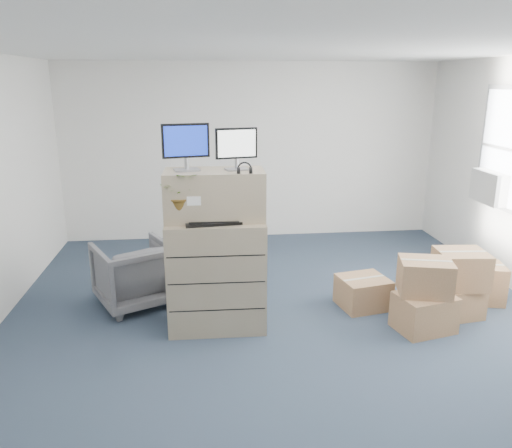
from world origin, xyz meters
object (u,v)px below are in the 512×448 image
object	(u,v)px
potted_plant	(181,200)
keyboard	(213,222)
office_chair	(134,271)
monitor_right	(237,147)
monitor_left	(186,144)
water_bottle	(219,206)
filing_cabinet_lower	(216,274)

from	to	relation	value
potted_plant	keyboard	bearing A→B (deg)	-9.01
office_chair	monitor_right	bearing A→B (deg)	127.05
monitor_left	keyboard	xyz separation A→B (m)	(0.24, -0.19, -0.74)
water_bottle	office_chair	size ratio (longest dim) A/B	0.35
keyboard	office_chair	distance (m)	1.40
monitor_right	water_bottle	bearing A→B (deg)	176.00
filing_cabinet_lower	monitor_left	world-z (taller)	monitor_left
filing_cabinet_lower	water_bottle	size ratio (longest dim) A/B	4.03
monitor_right	office_chair	distance (m)	1.96
monitor_right	potted_plant	size ratio (longest dim) A/B	0.96
water_bottle	office_chair	bearing A→B (deg)	148.26
office_chair	water_bottle	bearing A→B (deg)	121.85
filing_cabinet_lower	office_chair	world-z (taller)	filing_cabinet_lower
water_bottle	monitor_left	bearing A→B (deg)	172.35
potted_plant	office_chair	world-z (taller)	potted_plant
monitor_left	office_chair	bearing A→B (deg)	128.46
monitor_left	office_chair	xyz separation A→B (m)	(-0.66, 0.56, -1.50)
monitor_right	water_bottle	distance (m)	0.61
monitor_right	keyboard	xyz separation A→B (m)	(-0.25, -0.17, -0.71)
filing_cabinet_lower	keyboard	distance (m)	0.61
filing_cabinet_lower	monitor_left	size ratio (longest dim) A/B	2.51
monitor_left	potted_plant	distance (m)	0.54
filing_cabinet_lower	keyboard	world-z (taller)	keyboard
filing_cabinet_lower	monitor_left	xyz separation A→B (m)	(-0.27, 0.07, 1.33)
filing_cabinet_lower	office_chair	bearing A→B (deg)	147.25
keyboard	monitor_right	bearing A→B (deg)	27.68
monitor_left	monitor_right	xyz separation A→B (m)	(0.49, -0.02, -0.03)
filing_cabinet_lower	potted_plant	bearing A→B (deg)	-165.64
potted_plant	office_chair	distance (m)	1.36
keyboard	potted_plant	bearing A→B (deg)	164.19
monitor_right	water_bottle	xyz separation A→B (m)	(-0.18, -0.02, -0.58)
monitor_left	potted_plant	xyz separation A→B (m)	(-0.06, -0.14, -0.52)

